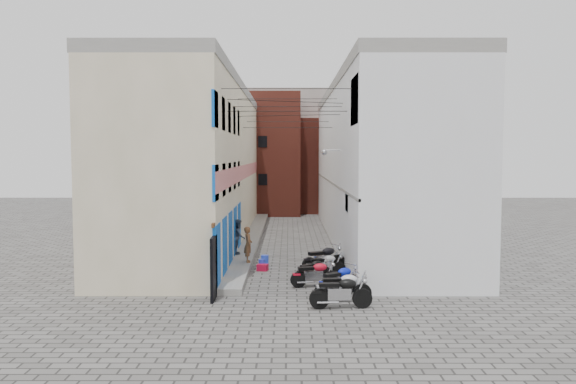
{
  "coord_description": "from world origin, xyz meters",
  "views": [
    {
      "loc": [
        0.07,
        -19.49,
        5.02
      ],
      "look_at": [
        0.03,
        10.33,
        3.0
      ],
      "focal_mm": 35.0,
      "sensor_mm": 36.0,
      "label": 1
    }
  ],
  "objects_px": {
    "motorcycle_a": "(341,290)",
    "motorcycle_g": "(324,257)",
    "motorcycle_c": "(340,279)",
    "red_crate": "(263,267)",
    "person_b": "(238,236)",
    "motorcycle_d": "(315,273)",
    "water_jug_near": "(262,264)",
    "motorcycle_b": "(343,285)",
    "person_a": "(248,244)",
    "motorcycle_e": "(313,269)",
    "motorcycle_f": "(325,264)",
    "water_jug_far": "(265,261)"
  },
  "relations": [
    {
      "from": "motorcycle_c",
      "to": "motorcycle_g",
      "type": "xyz_separation_m",
      "value": [
        -0.33,
        4.02,
        0.04
      ]
    },
    {
      "from": "motorcycle_e",
      "to": "water_jug_near",
      "type": "distance_m",
      "value": 3.11
    },
    {
      "from": "motorcycle_c",
      "to": "water_jug_far",
      "type": "height_order",
      "value": "motorcycle_c"
    },
    {
      "from": "motorcycle_d",
      "to": "red_crate",
      "type": "height_order",
      "value": "motorcycle_d"
    },
    {
      "from": "motorcycle_f",
      "to": "motorcycle_e",
      "type": "bearing_deg",
      "value": -41.48
    },
    {
      "from": "person_a",
      "to": "red_crate",
      "type": "distance_m",
      "value": 1.29
    },
    {
      "from": "motorcycle_c",
      "to": "person_a",
      "type": "distance_m",
      "value": 5.99
    },
    {
      "from": "motorcycle_a",
      "to": "motorcycle_g",
      "type": "distance_m",
      "value": 5.87
    },
    {
      "from": "motorcycle_f",
      "to": "water_jug_near",
      "type": "relative_size",
      "value": 3.97
    },
    {
      "from": "motorcycle_e",
      "to": "person_a",
      "type": "relative_size",
      "value": 1.07
    },
    {
      "from": "motorcycle_a",
      "to": "motorcycle_g",
      "type": "xyz_separation_m",
      "value": [
        -0.18,
        5.86,
        0.02
      ]
    },
    {
      "from": "motorcycle_g",
      "to": "person_b",
      "type": "height_order",
      "value": "person_b"
    },
    {
      "from": "motorcycle_f",
      "to": "water_jug_far",
      "type": "distance_m",
      "value": 3.1
    },
    {
      "from": "motorcycle_d",
      "to": "water_jug_far",
      "type": "height_order",
      "value": "motorcycle_d"
    },
    {
      "from": "person_a",
      "to": "motorcycle_g",
      "type": "bearing_deg",
      "value": -111.16
    },
    {
      "from": "water_jug_far",
      "to": "motorcycle_e",
      "type": "bearing_deg",
      "value": -52.73
    },
    {
      "from": "motorcycle_d",
      "to": "water_jug_far",
      "type": "distance_m",
      "value": 4.21
    },
    {
      "from": "motorcycle_a",
      "to": "red_crate",
      "type": "bearing_deg",
      "value": -157.85
    },
    {
      "from": "motorcycle_a",
      "to": "motorcycle_g",
      "type": "bearing_deg",
      "value": 178.51
    },
    {
      "from": "motorcycle_c",
      "to": "red_crate",
      "type": "height_order",
      "value": "motorcycle_c"
    },
    {
      "from": "motorcycle_b",
      "to": "motorcycle_c",
      "type": "relative_size",
      "value": 0.99
    },
    {
      "from": "motorcycle_d",
      "to": "water_jug_near",
      "type": "distance_m",
      "value": 3.9
    },
    {
      "from": "motorcycle_c",
      "to": "motorcycle_f",
      "type": "height_order",
      "value": "motorcycle_c"
    },
    {
      "from": "motorcycle_d",
      "to": "motorcycle_g",
      "type": "bearing_deg",
      "value": 157.91
    },
    {
      "from": "motorcycle_a",
      "to": "motorcycle_f",
      "type": "bearing_deg",
      "value": 178.9
    },
    {
      "from": "motorcycle_b",
      "to": "motorcycle_c",
      "type": "bearing_deg",
      "value": 177.63
    },
    {
      "from": "motorcycle_b",
      "to": "motorcycle_g",
      "type": "relative_size",
      "value": 0.93
    },
    {
      "from": "motorcycle_c",
      "to": "red_crate",
      "type": "relative_size",
      "value": 4.45
    },
    {
      "from": "motorcycle_c",
      "to": "water_jug_near",
      "type": "xyz_separation_m",
      "value": [
        -3.01,
        4.38,
        -0.36
      ]
    },
    {
      "from": "motorcycle_b",
      "to": "water_jug_far",
      "type": "distance_m",
      "value": 6.52
    },
    {
      "from": "motorcycle_d",
      "to": "person_a",
      "type": "relative_size",
      "value": 1.2
    },
    {
      "from": "person_b",
      "to": "motorcycle_a",
      "type": "bearing_deg",
      "value": -159.04
    },
    {
      "from": "motorcycle_d",
      "to": "motorcycle_f",
      "type": "distance_m",
      "value": 2.01
    },
    {
      "from": "motorcycle_a",
      "to": "motorcycle_d",
      "type": "xyz_separation_m",
      "value": [
        -0.7,
        3.0,
        -0.05
      ]
    },
    {
      "from": "motorcycle_b",
      "to": "red_crate",
      "type": "height_order",
      "value": "motorcycle_b"
    },
    {
      "from": "motorcycle_e",
      "to": "person_b",
      "type": "xyz_separation_m",
      "value": [
        -3.39,
        4.7,
        0.6
      ]
    },
    {
      "from": "motorcycle_a",
      "to": "motorcycle_b",
      "type": "xyz_separation_m",
      "value": [
        0.14,
        0.83,
        -0.03
      ]
    },
    {
      "from": "motorcycle_g",
      "to": "water_jug_near",
      "type": "bearing_deg",
      "value": -126.31
    },
    {
      "from": "motorcycle_c",
      "to": "water_jug_near",
      "type": "bearing_deg",
      "value": 178.37
    },
    {
      "from": "person_a",
      "to": "water_jug_far",
      "type": "bearing_deg",
      "value": -93.12
    },
    {
      "from": "motorcycle_d",
      "to": "motorcycle_f",
      "type": "relative_size",
      "value": 1.07
    },
    {
      "from": "motorcycle_c",
      "to": "motorcycle_f",
      "type": "distance_m",
      "value": 3.12
    },
    {
      "from": "motorcycle_f",
      "to": "red_crate",
      "type": "distance_m",
      "value": 2.84
    },
    {
      "from": "water_jug_far",
      "to": "red_crate",
      "type": "xyz_separation_m",
      "value": [
        -0.06,
        -0.72,
        -0.13
      ]
    },
    {
      "from": "motorcycle_a",
      "to": "red_crate",
      "type": "relative_size",
      "value": 4.61
    },
    {
      "from": "motorcycle_f",
      "to": "motorcycle_a",
      "type": "bearing_deg",
      "value": -10.18
    },
    {
      "from": "water_jug_near",
      "to": "water_jug_far",
      "type": "distance_m",
      "value": 0.45
    },
    {
      "from": "motorcycle_f",
      "to": "person_a",
      "type": "distance_m",
      "value": 3.72
    },
    {
      "from": "motorcycle_e",
      "to": "motorcycle_g",
      "type": "xyz_separation_m",
      "value": [
        0.54,
        1.88,
        0.13
      ]
    },
    {
      "from": "motorcycle_g",
      "to": "red_crate",
      "type": "distance_m",
      "value": 2.68
    }
  ]
}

